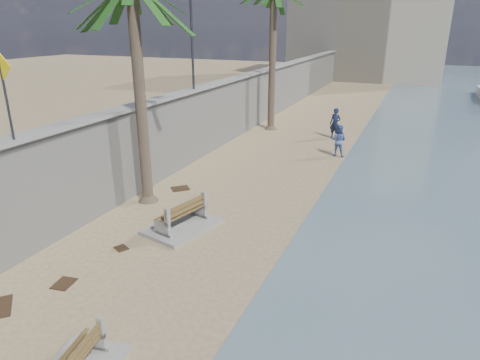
# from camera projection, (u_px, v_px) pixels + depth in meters

# --- Properties ---
(ground_plane) EXTENTS (140.00, 140.00, 0.00)m
(ground_plane) POSITION_uv_depth(u_px,v_px,m) (143.00, 326.00, 10.00)
(ground_plane) COLOR #9F8661
(seawall) EXTENTS (0.45, 70.00, 3.50)m
(seawall) POSITION_uv_depth(u_px,v_px,m) (252.00, 101.00, 28.58)
(seawall) COLOR gray
(seawall) RESTS_ON ground_plane
(wall_cap) EXTENTS (0.80, 70.00, 0.12)m
(wall_cap) POSITION_uv_depth(u_px,v_px,m) (252.00, 74.00, 27.96)
(wall_cap) COLOR gray
(wall_cap) RESTS_ON seawall
(end_building) EXTENTS (18.00, 12.00, 14.00)m
(end_building) POSITION_uv_depth(u_px,v_px,m) (370.00, 20.00, 53.21)
(end_building) COLOR #B7AA93
(end_building) RESTS_ON ground_plane
(bench_far) EXTENTS (2.21, 2.79, 1.03)m
(bench_far) POSITION_uv_depth(u_px,v_px,m) (182.00, 217.00, 14.59)
(bench_far) COLOR gray
(bench_far) RESTS_ON ground_plane
(pedestrian_sign) EXTENTS (0.78, 0.07, 2.40)m
(pedestrian_sign) POSITION_uv_depth(u_px,v_px,m) (3.00, 83.00, 11.36)
(pedestrian_sign) COLOR #2D2D33
(pedestrian_sign) RESTS_ON wall_cap
(streetlight) EXTENTS (0.28, 0.28, 5.12)m
(streetlight) POSITION_uv_depth(u_px,v_px,m) (191.00, 23.00, 19.94)
(streetlight) COLOR #2D2D33
(streetlight) RESTS_ON wall_cap
(person_a) EXTENTS (0.87, 0.70, 2.12)m
(person_a) POSITION_uv_depth(u_px,v_px,m) (335.00, 121.00, 25.91)
(person_a) COLOR #161F3D
(person_a) RESTS_ON ground_plane
(person_b) EXTENTS (0.95, 0.77, 1.87)m
(person_b) POSITION_uv_depth(u_px,v_px,m) (339.00, 139.00, 22.49)
(person_b) COLOR #4E63A1
(person_b) RESTS_ON ground_plane
(debris_b) EXTENTS (0.57, 0.67, 0.03)m
(debris_b) POSITION_uv_depth(u_px,v_px,m) (64.00, 283.00, 11.60)
(debris_b) COLOR #382616
(debris_b) RESTS_ON ground_plane
(debris_c) EXTENTS (0.95, 0.94, 0.03)m
(debris_c) POSITION_uv_depth(u_px,v_px,m) (180.00, 188.00, 18.26)
(debris_c) COLOR #382616
(debris_c) RESTS_ON ground_plane
(debris_d) EXTENTS (0.54, 0.50, 0.03)m
(debris_d) POSITION_uv_depth(u_px,v_px,m) (121.00, 248.00, 13.43)
(debris_d) COLOR #382616
(debris_d) RESTS_ON ground_plane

